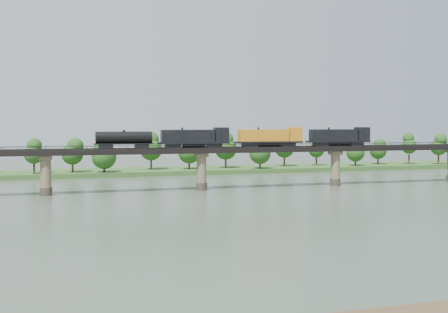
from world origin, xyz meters
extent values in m
plane|color=#374536|center=(0.00, 0.00, 0.00)|extent=(400.00, 400.00, 0.00)
cube|color=#2B5220|center=(0.00, 85.00, 0.80)|extent=(300.00, 24.00, 1.60)
cylinder|color=#473A2D|center=(-40.00, 30.00, 1.00)|extent=(3.00, 3.00, 2.00)
cylinder|color=#867257|center=(-40.00, 30.00, 5.50)|extent=(2.60, 2.60, 9.00)
cube|color=#867257|center=(-40.00, 30.00, 9.50)|extent=(3.20, 3.20, 1.00)
cylinder|color=#473A2D|center=(0.00, 30.00, 1.00)|extent=(3.00, 3.00, 2.00)
cylinder|color=#867257|center=(0.00, 30.00, 5.50)|extent=(2.60, 2.60, 9.00)
cube|color=#867257|center=(0.00, 30.00, 9.50)|extent=(3.20, 3.20, 1.00)
cylinder|color=#473A2D|center=(40.00, 30.00, 1.00)|extent=(3.00, 3.00, 2.00)
cylinder|color=#867257|center=(40.00, 30.00, 5.50)|extent=(2.60, 2.60, 9.00)
cube|color=#867257|center=(40.00, 30.00, 9.50)|extent=(3.20, 3.20, 1.00)
cube|color=black|center=(0.00, 30.00, 10.75)|extent=(220.00, 5.00, 1.50)
cube|color=black|center=(0.00, 29.25, 11.58)|extent=(220.00, 0.12, 0.16)
cube|color=black|center=(0.00, 30.75, 11.58)|extent=(220.00, 0.12, 0.16)
cube|color=black|center=(0.00, 27.60, 12.20)|extent=(220.00, 0.10, 0.10)
cube|color=black|center=(0.00, 32.40, 12.20)|extent=(220.00, 0.10, 0.10)
cube|color=black|center=(0.00, 27.60, 11.85)|extent=(0.08, 0.08, 0.70)
cube|color=black|center=(0.00, 32.40, 11.85)|extent=(0.08, 0.08, 0.70)
cylinder|color=#382619|center=(-44.43, 76.31, 3.35)|extent=(0.70, 0.70, 3.51)
sphere|color=#184313|center=(-44.43, 76.31, 8.03)|extent=(6.31, 6.31, 6.31)
sphere|color=#184313|center=(-44.43, 76.31, 10.96)|extent=(4.73, 4.73, 4.73)
cylinder|color=#382619|center=(-32.24, 78.84, 3.27)|extent=(0.70, 0.70, 3.34)
sphere|color=#184313|center=(-32.24, 78.84, 7.73)|extent=(7.18, 7.18, 7.18)
sphere|color=#184313|center=(-32.24, 78.84, 10.52)|extent=(5.39, 5.39, 5.39)
cylinder|color=#382619|center=(-22.01, 76.15, 3.01)|extent=(0.70, 0.70, 2.83)
sphere|color=#184313|center=(-22.01, 76.15, 6.78)|extent=(8.26, 8.26, 8.26)
sphere|color=#184313|center=(-22.01, 76.15, 9.14)|extent=(6.19, 6.19, 6.19)
cylinder|color=#382619|center=(-5.04, 82.68, 3.58)|extent=(0.70, 0.70, 3.96)
sphere|color=#184313|center=(-5.04, 82.68, 8.87)|extent=(8.07, 8.07, 8.07)
sphere|color=#184313|center=(-5.04, 82.68, 12.17)|extent=(6.05, 6.05, 6.05)
cylinder|color=#382619|center=(8.52, 81.14, 3.23)|extent=(0.70, 0.70, 3.27)
sphere|color=#184313|center=(8.52, 81.14, 7.59)|extent=(8.03, 8.03, 8.03)
sphere|color=#184313|center=(8.52, 81.14, 10.31)|extent=(6.02, 6.02, 6.02)
cylinder|color=#382619|center=(22.65, 82.31, 3.56)|extent=(0.70, 0.70, 3.92)
sphere|color=#184313|center=(22.65, 82.31, 8.79)|extent=(8.29, 8.29, 8.29)
sphere|color=#184313|center=(22.65, 82.31, 12.05)|extent=(6.21, 6.21, 6.21)
cylinder|color=#382619|center=(33.59, 75.35, 3.11)|extent=(0.70, 0.70, 3.02)
sphere|color=#184313|center=(33.59, 75.35, 7.15)|extent=(7.74, 7.74, 7.74)
sphere|color=#184313|center=(33.59, 75.35, 9.67)|extent=(5.80, 5.80, 5.80)
cylinder|color=#382619|center=(46.81, 84.03, 3.50)|extent=(0.70, 0.70, 3.80)
sphere|color=#184313|center=(46.81, 84.03, 8.56)|extent=(7.47, 7.47, 7.47)
sphere|color=#184313|center=(46.81, 84.03, 11.73)|extent=(5.60, 5.60, 5.60)
cylinder|color=#382619|center=(60.48, 84.26, 3.29)|extent=(0.70, 0.70, 3.38)
sphere|color=#184313|center=(60.48, 84.26, 7.80)|extent=(6.23, 6.23, 6.23)
sphere|color=#184313|center=(60.48, 84.26, 10.62)|extent=(4.67, 4.67, 4.67)
cylinder|color=#382619|center=(74.35, 78.39, 2.99)|extent=(0.70, 0.70, 2.77)
sphere|color=#184313|center=(74.35, 78.39, 6.68)|extent=(7.04, 7.04, 7.04)
sphere|color=#184313|center=(74.35, 78.39, 8.99)|extent=(5.28, 5.28, 5.28)
cylinder|color=#382619|center=(87.62, 83.57, 3.07)|extent=(0.70, 0.70, 2.94)
sphere|color=#184313|center=(87.62, 83.57, 7.00)|extent=(6.73, 6.73, 6.73)
sphere|color=#184313|center=(87.62, 83.57, 9.45)|extent=(5.05, 5.05, 5.05)
cylinder|color=#382619|center=(99.73, 80.10, 3.57)|extent=(0.70, 0.70, 3.94)
sphere|color=#184313|center=(99.73, 80.10, 8.83)|extent=(6.17, 6.17, 6.17)
sphere|color=#184313|center=(99.73, 80.10, 12.11)|extent=(4.62, 4.62, 4.62)
cylinder|color=#382619|center=(110.76, 76.08, 3.49)|extent=(0.70, 0.70, 3.77)
sphere|color=#184313|center=(110.76, 76.08, 8.52)|extent=(6.60, 6.60, 6.60)
sphere|color=#184313|center=(110.76, 76.08, 11.66)|extent=(4.95, 4.95, 4.95)
cube|color=black|center=(46.50, 30.00, 12.06)|extent=(4.10, 2.46, 1.13)
cube|color=black|center=(35.23, 30.00, 12.06)|extent=(4.10, 2.46, 1.13)
cube|color=black|center=(40.86, 30.00, 12.78)|extent=(19.47, 3.07, 0.51)
cube|color=black|center=(39.33, 30.00, 14.68)|extent=(14.35, 2.77, 3.28)
cube|color=black|center=(48.55, 30.00, 14.98)|extent=(3.69, 3.07, 3.89)
cylinder|color=black|center=(40.86, 30.00, 12.22)|extent=(6.15, 1.43, 1.43)
cube|color=black|center=(24.98, 30.00, 12.06)|extent=(4.10, 2.46, 1.13)
cube|color=black|center=(13.70, 30.00, 12.06)|extent=(4.10, 2.46, 1.13)
cube|color=black|center=(19.34, 30.00, 12.78)|extent=(19.47, 3.07, 0.51)
cube|color=orange|center=(17.80, 30.00, 14.68)|extent=(14.35, 2.77, 3.28)
cube|color=orange|center=(27.03, 30.00, 14.98)|extent=(3.69, 3.07, 3.89)
cylinder|color=black|center=(19.34, 30.00, 12.22)|extent=(6.15, 1.43, 1.43)
cube|color=black|center=(3.46, 30.00, 12.06)|extent=(4.10, 2.46, 1.13)
cube|color=black|center=(-7.82, 30.00, 12.06)|extent=(4.10, 2.46, 1.13)
cube|color=black|center=(-2.18, 30.00, 12.78)|extent=(19.47, 3.07, 0.51)
cube|color=black|center=(-3.72, 30.00, 14.68)|extent=(14.35, 2.77, 3.28)
cube|color=black|center=(5.51, 30.00, 14.98)|extent=(3.69, 3.07, 3.89)
cylinder|color=black|center=(-2.18, 30.00, 12.22)|extent=(6.15, 1.43, 1.43)
cube|color=black|center=(-16.02, 30.00, 12.06)|extent=(3.59, 2.25, 1.13)
cube|color=black|center=(-25.24, 30.00, 12.06)|extent=(3.59, 2.25, 1.13)
cube|color=black|center=(-20.63, 30.00, 12.73)|extent=(15.37, 2.46, 0.31)
cylinder|color=black|center=(-20.63, 30.00, 14.37)|extent=(14.35, 3.07, 3.07)
cylinder|color=black|center=(-20.63, 30.00, 16.01)|extent=(0.72, 0.72, 0.51)
camera|label=1|loc=(-37.32, -115.84, 17.77)|focal=45.00mm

